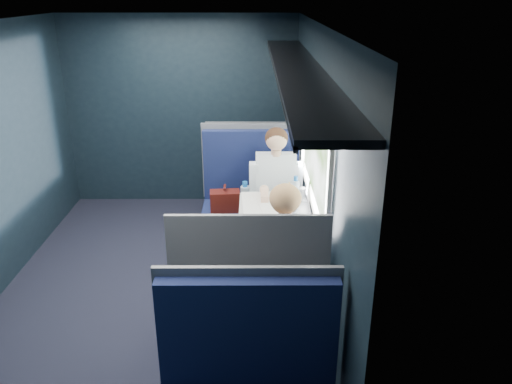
{
  "coord_description": "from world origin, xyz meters",
  "views": [
    {
      "loc": [
        0.89,
        -3.92,
        2.54
      ],
      "look_at": [
        0.9,
        0.0,
        0.95
      ],
      "focal_mm": 35.0,
      "sensor_mm": 36.0,
      "label": 1
    }
  ],
  "objects_px": {
    "bottle_small": "(296,190)",
    "seat_bay_far": "(249,306)",
    "man": "(276,187)",
    "woman": "(284,256)",
    "cup": "(302,193)",
    "seat_bay_near": "(250,208)",
    "seat_row_front": "(251,178)",
    "laptop": "(303,203)",
    "table": "(271,222)"
  },
  "relations": [
    {
      "from": "seat_bay_near",
      "to": "cup",
      "type": "relative_size",
      "value": 13.35
    },
    {
      "from": "seat_row_front",
      "to": "woman",
      "type": "distance_m",
      "value": 2.54
    },
    {
      "from": "table",
      "to": "seat_bay_far",
      "type": "xyz_separation_m",
      "value": [
        -0.18,
        -0.87,
        -0.25
      ]
    },
    {
      "from": "woman",
      "to": "seat_bay_near",
      "type": "bearing_deg",
      "value": 99.3
    },
    {
      "from": "seat_bay_far",
      "to": "bottle_small",
      "type": "xyz_separation_m",
      "value": [
        0.41,
        1.18,
        0.43
      ]
    },
    {
      "from": "man",
      "to": "table",
      "type": "bearing_deg",
      "value": -95.52
    },
    {
      "from": "seat_row_front",
      "to": "laptop",
      "type": "height_order",
      "value": "seat_row_front"
    },
    {
      "from": "seat_bay_far",
      "to": "laptop",
      "type": "relative_size",
      "value": 3.73
    },
    {
      "from": "table",
      "to": "seat_row_front",
      "type": "height_order",
      "value": "seat_row_front"
    },
    {
      "from": "seat_bay_far",
      "to": "cup",
      "type": "bearing_deg",
      "value": 69.08
    },
    {
      "from": "bottle_small",
      "to": "cup",
      "type": "relative_size",
      "value": 2.56
    },
    {
      "from": "laptop",
      "to": "bottle_small",
      "type": "xyz_separation_m",
      "value": [
        -0.05,
        0.19,
        0.04
      ]
    },
    {
      "from": "seat_bay_near",
      "to": "seat_bay_far",
      "type": "distance_m",
      "value": 1.74
    },
    {
      "from": "seat_bay_near",
      "to": "woman",
      "type": "relative_size",
      "value": 0.95
    },
    {
      "from": "seat_bay_far",
      "to": "man",
      "type": "relative_size",
      "value": 0.95
    },
    {
      "from": "seat_row_front",
      "to": "bottle_small",
      "type": "xyz_separation_m",
      "value": [
        0.41,
        -1.49,
        0.44
      ]
    },
    {
      "from": "bottle_small",
      "to": "seat_bay_far",
      "type": "bearing_deg",
      "value": -109.29
    },
    {
      "from": "table",
      "to": "seat_bay_near",
      "type": "height_order",
      "value": "seat_bay_near"
    },
    {
      "from": "seat_bay_near",
      "to": "seat_bay_far",
      "type": "xyz_separation_m",
      "value": [
        0.01,
        -1.74,
        -0.01
      ]
    },
    {
      "from": "cup",
      "to": "seat_bay_far",
      "type": "bearing_deg",
      "value": -110.92
    },
    {
      "from": "seat_row_front",
      "to": "man",
      "type": "xyz_separation_m",
      "value": [
        0.25,
        -1.1,
        0.31
      ]
    },
    {
      "from": "woman",
      "to": "bottle_small",
      "type": "height_order",
      "value": "woman"
    },
    {
      "from": "laptop",
      "to": "bottle_small",
      "type": "relative_size",
      "value": 1.4
    },
    {
      "from": "seat_bay_near",
      "to": "seat_bay_far",
      "type": "height_order",
      "value": "same"
    },
    {
      "from": "seat_bay_near",
      "to": "woman",
      "type": "bearing_deg",
      "value": -80.7
    },
    {
      "from": "seat_bay_near",
      "to": "woman",
      "type": "height_order",
      "value": "woman"
    },
    {
      "from": "seat_bay_far",
      "to": "man",
      "type": "distance_m",
      "value": 1.62
    },
    {
      "from": "woman",
      "to": "bottle_small",
      "type": "relative_size",
      "value": 5.47
    },
    {
      "from": "man",
      "to": "cup",
      "type": "height_order",
      "value": "man"
    },
    {
      "from": "seat_bay_near",
      "to": "seat_row_front",
      "type": "bearing_deg",
      "value": 89.5
    },
    {
      "from": "seat_bay_far",
      "to": "man",
      "type": "xyz_separation_m",
      "value": [
        0.25,
        1.57,
        0.3
      ]
    },
    {
      "from": "seat_bay_far",
      "to": "woman",
      "type": "distance_m",
      "value": 0.43
    },
    {
      "from": "table",
      "to": "seat_bay_far",
      "type": "distance_m",
      "value": 0.93
    },
    {
      "from": "bottle_small",
      "to": "cup",
      "type": "height_order",
      "value": "bottle_small"
    },
    {
      "from": "seat_row_front",
      "to": "seat_bay_far",
      "type": "bearing_deg",
      "value": -90.0
    },
    {
      "from": "seat_bay_far",
      "to": "woman",
      "type": "xyz_separation_m",
      "value": [
        0.25,
        0.17,
        0.31
      ]
    },
    {
      "from": "bottle_small",
      "to": "cup",
      "type": "bearing_deg",
      "value": 49.16
    },
    {
      "from": "laptop",
      "to": "cup",
      "type": "distance_m",
      "value": 0.27
    },
    {
      "from": "seat_bay_near",
      "to": "man",
      "type": "bearing_deg",
      "value": -33.53
    },
    {
      "from": "woman",
      "to": "laptop",
      "type": "bearing_deg",
      "value": 75.3
    },
    {
      "from": "seat_bay_near",
      "to": "bottle_small",
      "type": "xyz_separation_m",
      "value": [
        0.42,
        -0.57,
        0.43
      ]
    },
    {
      "from": "seat_row_front",
      "to": "table",
      "type": "bearing_deg",
      "value": -84.2
    },
    {
      "from": "man",
      "to": "bottle_small",
      "type": "bearing_deg",
      "value": -67.82
    },
    {
      "from": "woman",
      "to": "cup",
      "type": "relative_size",
      "value": 14.01
    },
    {
      "from": "laptop",
      "to": "man",
      "type": "bearing_deg",
      "value": 110.1
    },
    {
      "from": "man",
      "to": "woman",
      "type": "distance_m",
      "value": 1.41
    },
    {
      "from": "seat_bay_far",
      "to": "seat_bay_near",
      "type": "bearing_deg",
      "value": 90.27
    },
    {
      "from": "cup",
      "to": "bottle_small",
      "type": "bearing_deg",
      "value": -130.84
    },
    {
      "from": "woman",
      "to": "man",
      "type": "bearing_deg",
      "value": 90.0
    },
    {
      "from": "man",
      "to": "cup",
      "type": "bearing_deg",
      "value": -54.13
    }
  ]
}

